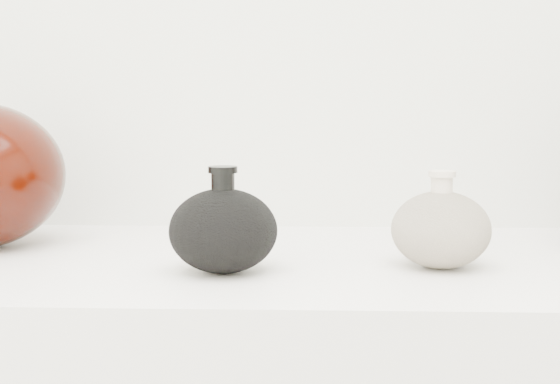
{
  "coord_description": "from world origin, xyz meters",
  "views": [
    {
      "loc": [
        0.02,
        -0.01,
        1.09
      ],
      "look_at": [
        -0.01,
        0.92,
        0.99
      ],
      "focal_mm": 50.0,
      "sensor_mm": 36.0,
      "label": 1
    }
  ],
  "objects": [
    {
      "name": "black_gourd_vase",
      "position": [
        -0.08,
        0.86,
        0.95
      ],
      "size": [
        0.15,
        0.15,
        0.12
      ],
      "color": "black",
      "rests_on": "display_counter"
    },
    {
      "name": "cream_gourd_vase",
      "position": [
        0.18,
        0.9,
        0.95
      ],
      "size": [
        0.15,
        0.15,
        0.12
      ],
      "color": "beige",
      "rests_on": "display_counter"
    }
  ]
}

